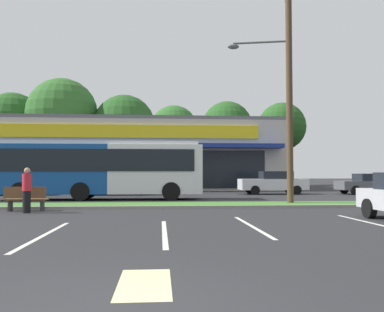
# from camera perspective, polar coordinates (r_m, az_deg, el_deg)

# --- Properties ---
(ground_plane) EXTENTS (240.00, 240.00, 0.00)m
(ground_plane) POSITION_cam_1_polar(r_m,az_deg,el_deg) (4.79, -10.92, -20.05)
(ground_plane) COLOR #262628
(grass_median) EXTENTS (56.00, 2.20, 0.12)m
(grass_median) POSITION_cam_1_polar(r_m,az_deg,el_deg) (18.60, -5.98, -6.74)
(grass_median) COLOR #427A2D
(grass_median) RESTS_ON ground_plane
(curb_lip) EXTENTS (56.00, 0.24, 0.12)m
(curb_lip) POSITION_cam_1_polar(r_m,az_deg,el_deg) (17.38, -6.10, -7.04)
(curb_lip) COLOR gray
(curb_lip) RESTS_ON ground_plane
(parking_stripe_0) EXTENTS (0.12, 4.80, 0.01)m
(parking_stripe_0) POSITION_cam_1_polar(r_m,az_deg,el_deg) (10.57, -19.65, -10.19)
(parking_stripe_0) COLOR silver
(parking_stripe_0) RESTS_ON ground_plane
(parking_stripe_1) EXTENTS (0.12, 4.80, 0.01)m
(parking_stripe_1) POSITION_cam_1_polar(r_m,az_deg,el_deg) (10.44, -3.81, -10.43)
(parking_stripe_1) COLOR silver
(parking_stripe_1) RESTS_ON ground_plane
(parking_stripe_2) EXTENTS (0.12, 4.80, 0.01)m
(parking_stripe_2) POSITION_cam_1_polar(r_m,az_deg,el_deg) (11.72, 8.24, -9.53)
(parking_stripe_2) COLOR silver
(parking_stripe_2) RESTS_ON ground_plane
(parking_stripe_3) EXTENTS (0.12, 4.80, 0.01)m
(parking_stripe_3) POSITION_cam_1_polar(r_m,az_deg,el_deg) (13.28, 23.78, -8.51)
(parking_stripe_3) COLOR silver
(parking_stripe_3) RESTS_ON ground_plane
(lot_arrow) EXTENTS (0.70, 1.60, 0.01)m
(lot_arrow) POSITION_cam_1_polar(r_m,az_deg,el_deg) (5.75, -6.56, -17.03)
(lot_arrow) COLOR beige
(lot_arrow) RESTS_ON ground_plane
(storefront_building) EXTENTS (27.16, 14.96, 6.38)m
(storefront_building) POSITION_cam_1_polar(r_m,az_deg,el_deg) (41.47, -7.92, -0.03)
(storefront_building) COLOR #BCB7AD
(storefront_building) RESTS_ON ground_plane
(tree_left) EXTENTS (7.21, 7.21, 11.03)m
(tree_left) POSITION_cam_1_polar(r_m,az_deg,el_deg) (53.33, -23.44, 4.16)
(tree_left) COLOR #473323
(tree_left) RESTS_ON ground_plane
(tree_mid_left) EXTENTS (8.00, 8.00, 12.33)m
(tree_mid_left) POSITION_cam_1_polar(r_m,az_deg,el_deg) (49.71, -17.45, 5.59)
(tree_mid_left) COLOR #473323
(tree_mid_left) RESTS_ON ground_plane
(tree_mid) EXTENTS (7.08, 7.08, 10.56)m
(tree_mid) POSITION_cam_1_polar(r_m,az_deg,el_deg) (48.55, -9.31, 4.15)
(tree_mid) COLOR #473323
(tree_mid) RESTS_ON ground_plane
(tree_mid_right) EXTENTS (5.89, 5.89, 9.87)m
(tree_mid_right) POSITION_cam_1_polar(r_m,az_deg,el_deg) (51.02, -2.52, 3.67)
(tree_mid_right) COLOR #473323
(tree_mid_right) RESTS_ON ground_plane
(tree_right) EXTENTS (6.00, 6.00, 10.17)m
(tree_right) POSITION_cam_1_polar(r_m,az_deg,el_deg) (50.09, 4.85, 4.08)
(tree_right) COLOR #473323
(tree_right) RESTS_ON ground_plane
(tree_far_right) EXTENTS (6.08, 6.08, 10.51)m
(tree_far_right) POSITION_cam_1_polar(r_m,az_deg,el_deg) (54.02, 12.28, 3.97)
(tree_far_right) COLOR #473323
(tree_far_right) RESTS_ON ground_plane
(utility_pole) EXTENTS (3.15, 2.37, 10.67)m
(utility_pole) POSITION_cam_1_polar(r_m,az_deg,el_deg) (20.13, 12.85, 9.74)
(utility_pole) COLOR #4C3826
(utility_pole) RESTS_ON ground_plane
(city_bus) EXTENTS (11.44, 2.73, 3.25)m
(city_bus) POSITION_cam_1_polar(r_m,az_deg,el_deg) (23.87, -12.52, -1.65)
(city_bus) COLOR #144793
(city_bus) RESTS_ON ground_plane
(bus_stop_bench) EXTENTS (1.60, 0.45, 0.95)m
(bus_stop_bench) POSITION_cam_1_polar(r_m,az_deg,el_deg) (17.41, -21.90, -5.41)
(bus_stop_bench) COLOR brown
(bus_stop_bench) RESTS_ON ground_plane
(car_0) EXTENTS (4.46, 1.98, 1.50)m
(car_0) POSITION_cam_1_polar(r_m,az_deg,el_deg) (29.04, -9.92, -3.74)
(car_0) COLOR slate
(car_0) RESTS_ON ground_plane
(car_1) EXTENTS (4.13, 1.95, 1.47)m
(car_1) POSITION_cam_1_polar(r_m,az_deg,el_deg) (32.11, 23.01, -3.52)
(car_1) COLOR #515459
(car_1) RESTS_ON ground_plane
(car_2) EXTENTS (4.63, 1.91, 1.41)m
(car_2) POSITION_cam_1_polar(r_m,az_deg,el_deg) (30.67, -24.02, -3.59)
(car_2) COLOR maroon
(car_2) RESTS_ON ground_plane
(car_4) EXTENTS (4.73, 1.95, 1.63)m
(car_4) POSITION_cam_1_polar(r_m,az_deg,el_deg) (30.13, 11.12, -3.61)
(car_4) COLOR silver
(car_4) RESTS_ON ground_plane
(pedestrian_near_bench) EXTENTS (0.34, 0.34, 1.68)m
(pedestrian_near_bench) POSITION_cam_1_polar(r_m,az_deg,el_deg) (16.56, -21.78, -4.39)
(pedestrian_near_bench) COLOR black
(pedestrian_near_bench) RESTS_ON ground_plane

